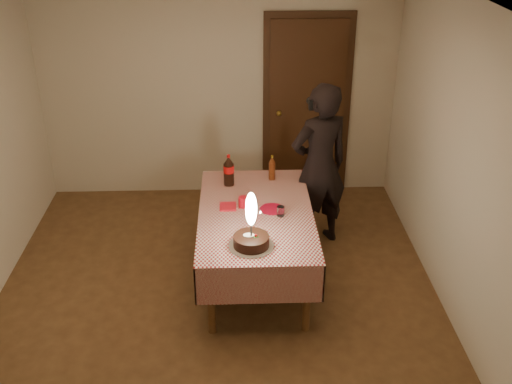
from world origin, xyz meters
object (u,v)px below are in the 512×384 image
at_px(birthday_cake, 251,234).
at_px(cola_bottle, 229,170).
at_px(red_plate, 272,209).
at_px(clear_cup, 281,211).
at_px(red_cup, 243,202).
at_px(amber_bottle_right, 272,168).
at_px(dining_table, 256,221).
at_px(photographer, 319,166).

relative_size(birthday_cake, cola_bottle, 1.54).
relative_size(red_plate, clear_cup, 2.44).
bearing_deg(cola_bottle, red_cup, -74.30).
bearing_deg(birthday_cake, red_plate, 71.31).
height_order(red_cup, amber_bottle_right, amber_bottle_right).
xyz_separation_m(dining_table, clear_cup, (0.22, -0.08, 0.14)).
xyz_separation_m(red_cup, clear_cup, (0.33, -0.17, -0.01)).
xyz_separation_m(dining_table, red_plate, (0.15, 0.04, 0.10)).
distance_m(red_cup, cola_bottle, 0.48).
bearing_deg(red_plate, photographer, 50.82).
height_order(clear_cup, amber_bottle_right, amber_bottle_right).
relative_size(birthday_cake, photographer, 0.29).
bearing_deg(dining_table, amber_bottle_right, 74.41).
xyz_separation_m(cola_bottle, amber_bottle_right, (0.42, 0.11, -0.03)).
relative_size(red_cup, photographer, 0.06).
relative_size(birthday_cake, red_cup, 4.89).
height_order(dining_table, amber_bottle_right, amber_bottle_right).
height_order(cola_bottle, amber_bottle_right, cola_bottle).
relative_size(dining_table, birthday_cake, 3.52).
bearing_deg(dining_table, cola_bottle, 113.75).
distance_m(dining_table, clear_cup, 0.27).
height_order(red_plate, cola_bottle, cola_bottle).
height_order(birthday_cake, amber_bottle_right, birthday_cake).
distance_m(birthday_cake, red_plate, 0.65).
bearing_deg(photographer, dining_table, -134.64).
xyz_separation_m(birthday_cake, amber_bottle_right, (0.24, 1.21, 0.01)).
distance_m(red_cup, amber_bottle_right, 0.63).
height_order(dining_table, photographer, photographer).
bearing_deg(clear_cup, cola_bottle, 126.27).
bearing_deg(amber_bottle_right, clear_cup, -87.33).
relative_size(dining_table, clear_cup, 19.11).
bearing_deg(red_plate, clear_cup, -59.54).
bearing_deg(photographer, cola_bottle, -173.06).
bearing_deg(cola_bottle, dining_table, -66.25).
xyz_separation_m(red_plate, clear_cup, (0.07, -0.12, 0.04)).
bearing_deg(cola_bottle, clear_cup, -53.73).
relative_size(dining_table, red_plate, 7.82).
relative_size(dining_table, cola_bottle, 5.42).
distance_m(red_plate, cola_bottle, 0.66).
bearing_deg(birthday_cake, cola_bottle, 99.47).
bearing_deg(red_cup, cola_bottle, 105.70).
relative_size(birthday_cake, amber_bottle_right, 1.92).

